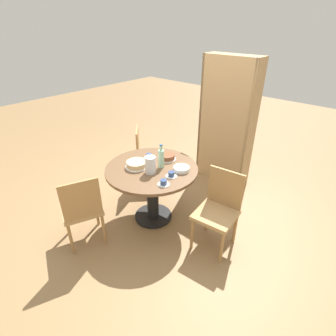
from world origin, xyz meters
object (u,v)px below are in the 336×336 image
cake_second (167,157)px  cup_b (171,175)px  chair_b (147,155)px  chair_a (219,208)px  cup_a (149,156)px  cake_main (137,164)px  cup_c (164,183)px  coffee_pot (150,164)px  water_bottle (161,158)px  bookshelf (226,124)px  chair_c (82,208)px

cake_second → cup_b: 0.42m
cake_second → chair_b: bearing=156.8°
chair_a → cup_a: bearing=174.0°
cake_main → cup_c: size_ratio=2.06×
coffee_pot → water_bottle: (0.00, 0.18, 0.01)m
bookshelf → cup_a: (-0.33, -1.30, -0.15)m
coffee_pot → cake_second: 0.38m
bookshelf → coffee_pot: bookshelf is taller
coffee_pot → water_bottle: water_bottle is taller
chair_b → water_bottle: bearing=-168.3°
cake_main → bookshelf: bearing=80.1°
chair_b → water_bottle: size_ratio=3.08×
coffee_pot → cup_c: coffee_pot is taller
chair_b → cup_b: (0.97, -0.57, 0.29)m
chair_b → cup_a: size_ratio=6.93×
cup_a → chair_b: bearing=138.5°
water_bottle → chair_c: bearing=-110.9°
cup_a → water_bottle: bearing=-13.7°
bookshelf → chair_b: bearing=48.3°
coffee_pot → cake_main: size_ratio=0.89×
bookshelf → cup_c: bearing=97.9°
cake_main → cake_second: size_ratio=1.21×
chair_b → cake_main: bearing=172.2°
coffee_pot → cake_main: 0.23m
cup_a → cup_c: bearing=-31.2°
chair_b → water_bottle: (0.74, -0.48, 0.38)m
chair_a → cup_c: (-0.50, -0.34, 0.29)m
chair_b → cup_a: (0.47, -0.41, 0.29)m
chair_a → cake_second: bearing=165.6°
chair_a → bookshelf: 1.54m
chair_c → bookshelf: size_ratio=0.48×
cup_b → water_bottle: bearing=159.2°
bookshelf → cake_second: bearing=83.9°
bookshelf → water_bottle: 1.37m
coffee_pot → cup_a: 0.37m
coffee_pot → cup_b: (0.24, 0.09, -0.08)m
water_bottle → cake_second: size_ratio=1.32×
coffee_pot → cup_c: size_ratio=1.84×
chair_c → chair_b: bearing=-142.0°
water_bottle → cup_c: size_ratio=2.25×
bookshelf → cup_b: bearing=97.1°
chair_b → bookshelf: bearing=-87.1°
cup_a → cup_b: size_ratio=1.00×
chair_a → coffee_pot: size_ratio=3.77×
cake_second → cup_a: size_ratio=1.70×
coffee_pot → water_bottle: 0.18m
cup_a → cup_b: 0.53m
cake_main → cup_b: (0.45, 0.11, -0.01)m
cup_a → cup_c: (0.55, -0.33, 0.00)m
chair_b → chair_a: bearing=-150.2°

